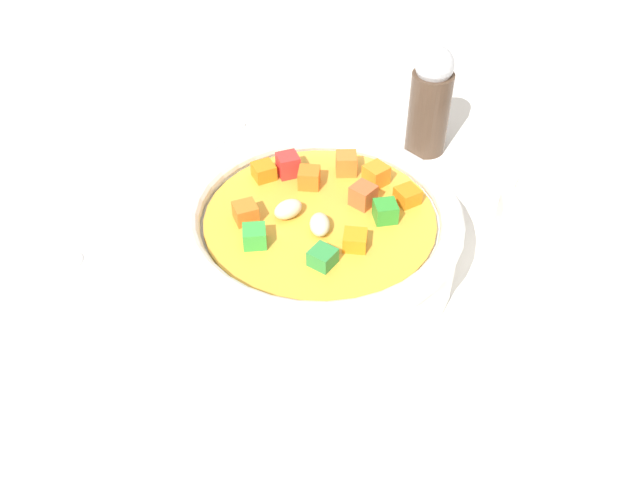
% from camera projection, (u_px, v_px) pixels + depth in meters
% --- Properties ---
extents(ground_plane, '(1.40, 1.40, 0.02)m').
position_uv_depth(ground_plane, '(320.00, 276.00, 0.48)').
color(ground_plane, silver).
extents(soup_bowl_main, '(0.19, 0.19, 0.06)m').
position_uv_depth(soup_bowl_main, '(320.00, 235.00, 0.45)').
color(soup_bowl_main, white).
rests_on(soup_bowl_main, ground_plane).
extents(spoon, '(0.20, 0.14, 0.01)m').
position_uv_depth(spoon, '(157.00, 188.00, 0.53)').
color(spoon, silver).
rests_on(spoon, ground_plane).
extents(side_bowl_small, '(0.13, 0.13, 0.05)m').
position_uv_depth(side_bowl_small, '(585.00, 220.00, 0.47)').
color(side_bowl_small, white).
rests_on(side_bowl_small, ground_plane).
extents(pepper_shaker, '(0.04, 0.04, 0.10)m').
position_uv_depth(pepper_shaker, '(430.00, 101.00, 0.55)').
color(pepper_shaker, '#4C3828').
rests_on(pepper_shaker, ground_plane).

